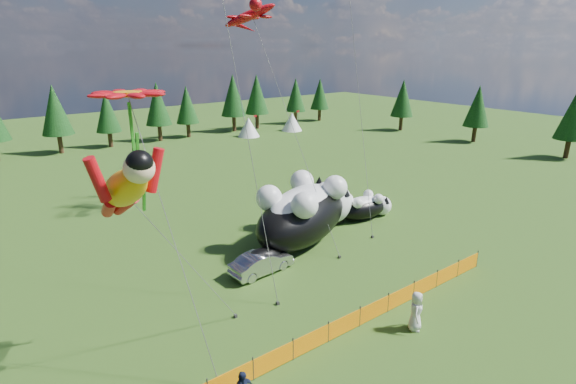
{
  "coord_description": "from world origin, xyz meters",
  "views": [
    {
      "loc": [
        -12.77,
        -15.58,
        12.74
      ],
      "look_at": [
        2.03,
        4.0,
        4.71
      ],
      "focal_mm": 28.0,
      "sensor_mm": 36.0,
      "label": 1
    }
  ],
  "objects": [
    {
      "name": "festival_tents",
      "position": [
        11.0,
        40.0,
        1.4
      ],
      "size": [
        50.0,
        3.2,
        2.8
      ],
      "primitive_type": null,
      "color": "white",
      "rests_on": "ground"
    },
    {
      "name": "car",
      "position": [
        0.26,
        4.22,
        0.65
      ],
      "size": [
        4.07,
        1.71,
        1.31
      ],
      "primitive_type": "imported",
      "rotation": [
        0.0,
        0.0,
        1.65
      ],
      "color": "#B2B1B6",
      "rests_on": "ground"
    },
    {
      "name": "safety_fence",
      "position": [
        0.0,
        -3.0,
        0.5
      ],
      "size": [
        22.06,
        0.06,
        1.1
      ],
      "color": "#262626",
      "rests_on": "ground"
    },
    {
      "name": "superhero_kite",
      "position": [
        -8.13,
        0.49,
        7.77
      ],
      "size": [
        6.87,
        4.35,
        10.34
      ],
      "color": "orange",
      "rests_on": "ground"
    },
    {
      "name": "ground",
      "position": [
        0.0,
        0.0,
        0.0
      ],
      "size": [
        160.0,
        160.0,
        0.0
      ],
      "primitive_type": "plane",
      "color": "#113309",
      "rests_on": "ground"
    },
    {
      "name": "gecko_kite",
      "position": [
        6.49,
        14.63,
        14.86
      ],
      "size": [
        6.07,
        15.13,
        18.89
      ],
      "color": "#B50911",
      "rests_on": "ground"
    },
    {
      "name": "cat_large",
      "position": [
        5.37,
        6.4,
        2.07
      ],
      "size": [
        11.59,
        7.21,
        4.36
      ],
      "rotation": [
        0.0,
        0.0,
        0.37
      ],
      "color": "black",
      "rests_on": "ground"
    },
    {
      "name": "tree_line",
      "position": [
        0.0,
        45.0,
        4.0
      ],
      "size": [
        90.0,
        4.0,
        8.0
      ],
      "primitive_type": null,
      "color": "black",
      "rests_on": "ground"
    },
    {
      "name": "spectator_e",
      "position": [
        2.91,
        -4.72,
        0.97
      ],
      "size": [
        1.13,
        1.06,
        1.94
      ],
      "primitive_type": "imported",
      "rotation": [
        0.0,
        0.0,
        0.63
      ],
      "color": "silver",
      "rests_on": "ground"
    },
    {
      "name": "cat_small",
      "position": [
        11.48,
        6.71,
        0.97
      ],
      "size": [
        5.62,
        2.53,
        2.03
      ],
      "rotation": [
        0.0,
        0.0,
        -0.14
      ],
      "color": "black",
      "rests_on": "ground"
    },
    {
      "name": "flower_kite",
      "position": [
        -7.34,
        1.36,
        10.89
      ],
      "size": [
        3.62,
        5.77,
        11.62
      ],
      "color": "#B50911",
      "rests_on": "ground"
    }
  ]
}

